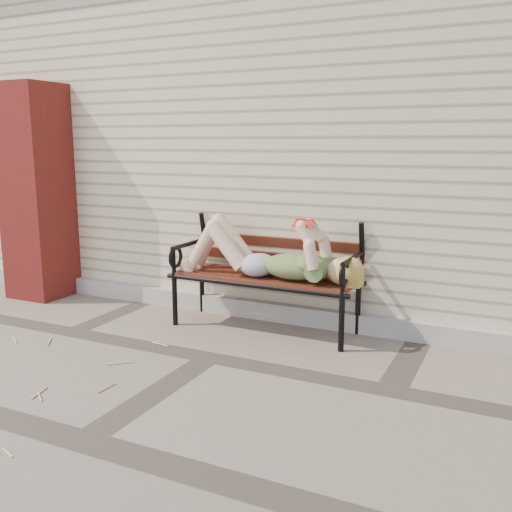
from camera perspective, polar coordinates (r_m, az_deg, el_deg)
The scene contains 6 objects.
ground at distance 4.02m, azimuth -4.66°, elevation -10.08°, with size 80.00×80.00×0.00m, color #77665B.
house_wall at distance 6.51m, azimuth 8.80°, elevation 11.46°, with size 8.00×4.00×3.00m, color beige.
foundation_strip at distance 4.81m, azimuth 1.17°, elevation -5.49°, with size 8.00×0.10×0.15m, color #A59E95.
brick_pillar at distance 5.80m, azimuth -21.03°, elevation 5.96°, with size 0.50×0.50×2.00m, color maroon.
garden_bench at distance 4.52m, azimuth 1.36°, elevation -0.00°, with size 1.59×0.63×1.03m.
reading_woman at distance 4.40m, azimuth 0.85°, elevation 0.14°, with size 1.50×0.34×0.47m.
Camera 1 is at (1.90, -3.22, 1.46)m, focal length 40.00 mm.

